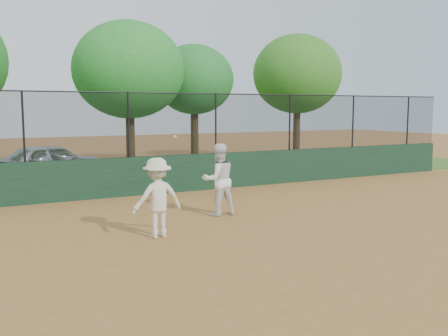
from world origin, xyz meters
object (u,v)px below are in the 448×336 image
player_main (157,198)px  tree_3 (194,80)px  player_second (218,180)px  parked_car (52,162)px  tree_4 (298,74)px  tree_2 (129,70)px

player_main → tree_3: size_ratio=0.39×
player_second → tree_3: size_ratio=0.33×
parked_car → player_second: (2.73, -8.44, 0.21)m
tree_3 → tree_4: 5.27m
parked_car → tree_2: bearing=-98.8°
tree_4 → tree_3: bearing=172.4°
tree_2 → tree_3: tree_2 is taller
parked_car → player_main: player_main is taller
player_main → tree_4: tree_4 is taller
tree_3 → tree_2: bearing=-166.0°
player_main → tree_3: bearing=61.9°
player_main → tree_2: bearing=75.6°
player_second → tree_2: tree_2 is taller
player_second → tree_2: 9.50m
player_second → tree_4: tree_4 is taller
tree_2 → tree_3: bearing=14.0°
player_second → tree_4: 13.18m
player_main → player_second: bearing=32.1°
parked_car → tree_2: tree_2 is taller
parked_car → tree_3: 7.39m
player_main → tree_4: (11.12, 10.35, 3.51)m
parked_car → tree_3: size_ratio=0.74×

